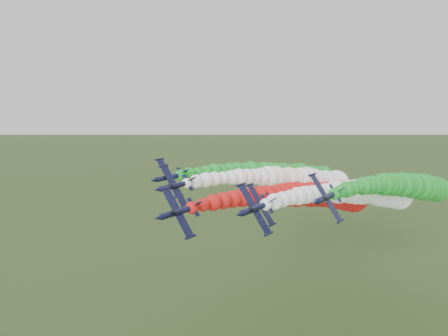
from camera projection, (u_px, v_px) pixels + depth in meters
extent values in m
cylinder|color=#121436|center=(179.00, 212.00, 75.62)|extent=(1.54, 9.04, 1.54)
cone|color=#121436|center=(158.00, 218.00, 71.27)|extent=(1.40, 1.81, 1.40)
cone|color=black|center=(197.00, 206.00, 79.63)|extent=(1.40, 0.90, 1.40)
ellipsoid|color=black|center=(173.00, 213.00, 73.76)|extent=(0.97, 1.89, 1.02)
cube|color=#121436|center=(178.00, 212.00, 75.53)|extent=(5.70, 1.91, 7.92)
cylinder|color=#121436|center=(165.00, 188.00, 76.56)|extent=(0.62, 2.61, 0.62)
cylinder|color=#121436|center=(191.00, 237.00, 74.51)|extent=(0.62, 2.61, 0.62)
cube|color=#121436|center=(197.00, 205.00, 78.11)|extent=(1.96, 1.51, 1.46)
cube|color=#121436|center=(193.00, 207.00, 78.65)|extent=(2.30, 1.11, 3.17)
sphere|color=red|center=(192.00, 208.00, 78.49)|extent=(2.32, 2.32, 2.32)
sphere|color=red|center=(203.00, 205.00, 81.12)|extent=(2.50, 2.50, 2.50)
sphere|color=red|center=(213.00, 203.00, 83.74)|extent=(3.26, 3.26, 3.26)
sphere|color=red|center=(223.00, 201.00, 86.35)|extent=(3.41, 3.41, 3.41)
sphere|color=red|center=(232.00, 199.00, 88.95)|extent=(3.59, 3.59, 3.59)
sphere|color=red|center=(241.00, 198.00, 91.53)|extent=(3.89, 3.89, 3.89)
sphere|color=red|center=(250.00, 197.00, 94.10)|extent=(4.16, 4.16, 4.16)
sphere|color=red|center=(259.00, 196.00, 96.65)|extent=(4.30, 4.30, 4.30)
sphere|color=red|center=(267.00, 195.00, 99.19)|extent=(4.61, 4.61, 4.61)
sphere|color=red|center=(274.00, 195.00, 101.71)|extent=(4.64, 4.64, 4.64)
sphere|color=red|center=(282.00, 194.00, 104.22)|extent=(5.48, 5.48, 5.48)
sphere|color=red|center=(289.00, 194.00, 106.71)|extent=(6.07, 6.07, 6.07)
sphere|color=red|center=(296.00, 194.00, 109.18)|extent=(6.42, 6.42, 6.42)
sphere|color=red|center=(303.00, 194.00, 111.64)|extent=(5.82, 5.82, 5.82)
sphere|color=red|center=(310.00, 194.00, 114.08)|extent=(6.62, 6.62, 6.62)
sphere|color=red|center=(317.00, 195.00, 116.51)|extent=(6.43, 6.43, 6.43)
sphere|color=red|center=(323.00, 195.00, 118.92)|extent=(6.62, 6.62, 6.62)
sphere|color=red|center=(329.00, 195.00, 121.31)|extent=(6.90, 6.90, 6.90)
sphere|color=red|center=(336.00, 196.00, 123.68)|extent=(7.52, 7.52, 7.52)
sphere|color=red|center=(342.00, 196.00, 126.04)|extent=(7.74, 7.74, 7.74)
sphere|color=red|center=(348.00, 197.00, 128.39)|extent=(8.43, 8.43, 8.43)
sphere|color=red|center=(353.00, 198.00, 130.71)|extent=(8.82, 8.82, 8.82)
cylinder|color=#121436|center=(175.00, 186.00, 87.90)|extent=(1.54, 9.04, 1.54)
cone|color=#121436|center=(157.00, 190.00, 83.55)|extent=(1.40, 1.81, 1.40)
cone|color=black|center=(191.00, 182.00, 91.92)|extent=(1.40, 0.90, 1.40)
ellipsoid|color=black|center=(170.00, 186.00, 86.04)|extent=(0.97, 1.89, 1.02)
cube|color=#121436|center=(174.00, 186.00, 87.81)|extent=(5.70, 1.91, 7.92)
cylinder|color=#121436|center=(164.00, 166.00, 88.84)|extent=(0.62, 2.61, 0.62)
cylinder|color=#121436|center=(185.00, 207.00, 86.79)|extent=(0.62, 2.61, 0.62)
cube|color=#121436|center=(191.00, 180.00, 90.39)|extent=(1.96, 1.51, 1.46)
cube|color=#121436|center=(188.00, 183.00, 90.93)|extent=(2.30, 1.11, 3.17)
sphere|color=white|center=(187.00, 183.00, 90.77)|extent=(2.09, 2.09, 2.09)
sphere|color=white|center=(196.00, 181.00, 93.40)|extent=(2.90, 2.90, 2.90)
sphere|color=white|center=(205.00, 180.00, 96.02)|extent=(3.38, 3.38, 3.38)
sphere|color=white|center=(214.00, 179.00, 98.63)|extent=(3.27, 3.27, 3.27)
sphere|color=white|center=(223.00, 178.00, 101.23)|extent=(3.03, 3.03, 3.03)
sphere|color=white|center=(231.00, 177.00, 103.81)|extent=(3.47, 3.47, 3.47)
sphere|color=white|center=(239.00, 177.00, 106.38)|extent=(4.16, 4.16, 4.16)
sphere|color=white|center=(247.00, 177.00, 108.93)|extent=(3.98, 3.98, 3.98)
sphere|color=white|center=(254.00, 177.00, 111.47)|extent=(4.05, 4.05, 4.05)
sphere|color=white|center=(261.00, 177.00, 113.99)|extent=(4.73, 4.73, 4.73)
sphere|color=white|center=(268.00, 177.00, 116.50)|extent=(5.78, 5.78, 5.78)
sphere|color=white|center=(275.00, 177.00, 118.99)|extent=(6.03, 6.03, 6.03)
sphere|color=white|center=(282.00, 177.00, 121.46)|extent=(5.14, 5.14, 5.14)
sphere|color=white|center=(288.00, 177.00, 123.92)|extent=(5.93, 5.93, 5.93)
sphere|color=white|center=(295.00, 178.00, 126.36)|extent=(5.69, 5.69, 5.69)
sphere|color=white|center=(301.00, 178.00, 128.79)|extent=(6.58, 6.58, 6.58)
sphere|color=white|center=(307.00, 179.00, 131.20)|extent=(7.34, 7.34, 7.34)
sphere|color=white|center=(313.00, 180.00, 133.59)|extent=(6.86, 6.86, 6.86)
sphere|color=white|center=(319.00, 180.00, 135.97)|extent=(6.28, 6.28, 6.28)
sphere|color=white|center=(325.00, 181.00, 138.33)|extent=(6.94, 6.94, 6.94)
sphere|color=white|center=(331.00, 182.00, 140.67)|extent=(6.74, 6.74, 6.74)
sphere|color=white|center=(336.00, 183.00, 142.99)|extent=(8.28, 8.28, 8.28)
cylinder|color=#121436|center=(256.00, 208.00, 74.75)|extent=(1.54, 9.04, 1.54)
cone|color=#121436|center=(239.00, 214.00, 70.41)|extent=(1.40, 1.81, 1.40)
cone|color=black|center=(269.00, 203.00, 78.77)|extent=(1.40, 0.90, 1.40)
ellipsoid|color=black|center=(251.00, 209.00, 72.90)|extent=(0.97, 1.89, 1.02)
cube|color=#121436|center=(254.00, 209.00, 74.67)|extent=(5.70, 1.91, 7.92)
cylinder|color=#121436|center=(241.00, 185.00, 75.70)|extent=(0.62, 2.61, 0.62)
cylinder|color=#121436|center=(269.00, 234.00, 73.64)|extent=(0.62, 2.61, 0.62)
cube|color=#121436|center=(271.00, 201.00, 77.25)|extent=(1.96, 1.51, 1.46)
cube|color=#121436|center=(267.00, 204.00, 77.79)|extent=(2.30, 1.11, 3.17)
sphere|color=white|center=(266.00, 204.00, 77.62)|extent=(2.20, 2.20, 2.20)
sphere|color=white|center=(274.00, 202.00, 80.26)|extent=(3.08, 3.08, 3.08)
sphere|color=white|center=(283.00, 199.00, 82.88)|extent=(3.07, 3.07, 3.07)
sphere|color=white|center=(290.00, 198.00, 85.49)|extent=(3.09, 3.09, 3.09)
sphere|color=white|center=(298.00, 196.00, 88.09)|extent=(3.71, 3.71, 3.71)
sphere|color=white|center=(305.00, 195.00, 90.67)|extent=(3.81, 3.81, 3.81)
sphere|color=white|center=(312.00, 194.00, 93.24)|extent=(3.70, 3.70, 3.70)
sphere|color=white|center=(319.00, 193.00, 95.79)|extent=(3.97, 3.97, 3.97)
sphere|color=white|center=(326.00, 193.00, 98.33)|extent=(4.29, 4.29, 4.29)
sphere|color=white|center=(332.00, 192.00, 100.85)|extent=(4.63, 4.63, 4.63)
sphere|color=white|center=(338.00, 192.00, 103.35)|extent=(5.51, 5.51, 5.51)
sphere|color=white|center=(344.00, 192.00, 105.85)|extent=(5.29, 5.29, 5.29)
sphere|color=white|center=(350.00, 192.00, 108.32)|extent=(5.88, 5.88, 5.88)
sphere|color=white|center=(356.00, 192.00, 110.78)|extent=(6.36, 6.36, 6.36)
sphere|color=white|center=(362.00, 192.00, 113.22)|extent=(6.50, 6.50, 6.50)
sphere|color=white|center=(367.00, 192.00, 115.64)|extent=(6.00, 6.00, 6.00)
sphere|color=white|center=(373.00, 193.00, 118.05)|extent=(6.21, 6.21, 6.21)
sphere|color=white|center=(378.00, 193.00, 120.45)|extent=(7.15, 7.15, 7.15)
sphere|color=white|center=(383.00, 194.00, 122.82)|extent=(7.45, 7.45, 7.45)
sphere|color=white|center=(389.00, 194.00, 125.18)|extent=(7.70, 7.70, 7.70)
sphere|color=white|center=(394.00, 195.00, 127.52)|extent=(7.68, 7.68, 7.68)
sphere|color=white|center=(399.00, 196.00, 129.85)|extent=(8.27, 8.27, 8.27)
cylinder|color=#121436|center=(170.00, 177.00, 97.51)|extent=(1.54, 9.04, 1.54)
cone|color=#121436|center=(153.00, 180.00, 93.17)|extent=(1.40, 1.81, 1.40)
cone|color=black|center=(184.00, 174.00, 101.53)|extent=(1.40, 0.90, 1.40)
ellipsoid|color=black|center=(165.00, 177.00, 95.66)|extent=(0.97, 1.89, 1.02)
cube|color=#121436|center=(169.00, 177.00, 97.43)|extent=(5.70, 1.91, 7.92)
cylinder|color=#121436|center=(159.00, 159.00, 98.46)|extent=(0.62, 2.61, 0.62)
cylinder|color=#121436|center=(179.00, 196.00, 96.40)|extent=(0.62, 2.61, 0.62)
cube|color=#121436|center=(184.00, 172.00, 100.01)|extent=(1.96, 1.51, 1.46)
cube|color=#121436|center=(181.00, 175.00, 100.55)|extent=(2.30, 1.11, 3.17)
sphere|color=#1B9027|center=(180.00, 175.00, 100.38)|extent=(2.52, 2.52, 2.52)
sphere|color=#1B9027|center=(189.00, 174.00, 103.02)|extent=(2.95, 2.95, 2.95)
sphere|color=#1B9027|center=(198.00, 173.00, 105.64)|extent=(2.66, 2.66, 2.66)
sphere|color=#1B9027|center=(206.00, 172.00, 108.25)|extent=(3.16, 3.16, 3.16)
sphere|color=#1B9027|center=(214.00, 171.00, 110.85)|extent=(3.92, 3.92, 3.92)
sphere|color=#1B9027|center=(222.00, 171.00, 113.43)|extent=(3.65, 3.65, 3.65)
sphere|color=#1B9027|center=(229.00, 170.00, 116.00)|extent=(4.18, 4.18, 4.18)
sphere|color=#1B9027|center=(236.00, 170.00, 118.55)|extent=(4.44, 4.44, 4.44)
sphere|color=#1B9027|center=(244.00, 170.00, 121.09)|extent=(4.37, 4.37, 4.37)
sphere|color=#1B9027|center=(250.00, 170.00, 123.61)|extent=(5.32, 5.32, 5.32)
sphere|color=#1B9027|center=(257.00, 171.00, 126.12)|extent=(4.54, 4.54, 4.54)
sphere|color=#1B9027|center=(264.00, 171.00, 128.61)|extent=(5.41, 5.41, 5.41)
sphere|color=#1B9027|center=(270.00, 171.00, 131.08)|extent=(5.42, 5.42, 5.42)
sphere|color=#1B9027|center=(276.00, 172.00, 133.54)|extent=(5.62, 5.62, 5.62)
sphere|color=#1B9027|center=(283.00, 172.00, 135.98)|extent=(5.88, 5.88, 5.88)
sphere|color=#1B9027|center=(289.00, 173.00, 138.41)|extent=(5.78, 5.78, 5.78)
sphere|color=#1B9027|center=(294.00, 174.00, 140.81)|extent=(6.46, 6.46, 6.46)
sphere|color=#1B9027|center=(300.00, 174.00, 143.21)|extent=(7.48, 7.48, 7.48)
sphere|color=#1B9027|center=(306.00, 175.00, 145.58)|extent=(6.63, 6.63, 6.63)
sphere|color=#1B9027|center=(312.00, 176.00, 147.94)|extent=(7.13, 7.13, 7.13)
sphere|color=#1B9027|center=(317.00, 177.00, 150.28)|extent=(7.01, 7.01, 7.01)
sphere|color=#1B9027|center=(323.00, 178.00, 152.61)|extent=(8.27, 8.27, 8.27)
cylinder|color=#121436|center=(327.00, 197.00, 78.44)|extent=(1.54, 9.04, 1.54)
cone|color=#121436|center=(316.00, 202.00, 74.09)|extent=(1.40, 1.81, 1.40)
cone|color=black|center=(337.00, 193.00, 82.46)|extent=(1.40, 0.90, 1.40)
ellipsoid|color=black|center=(325.00, 198.00, 76.58)|extent=(0.97, 1.89, 1.02)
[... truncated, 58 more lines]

